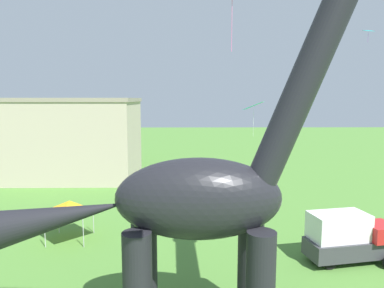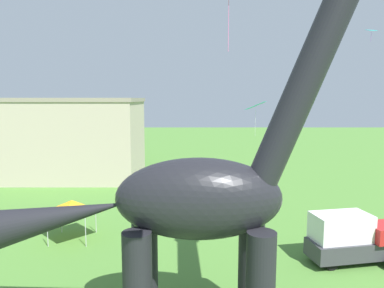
{
  "view_description": "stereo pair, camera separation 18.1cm",
  "coord_description": "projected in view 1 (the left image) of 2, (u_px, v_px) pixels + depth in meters",
  "views": [
    {
      "loc": [
        2.52,
        -9.86,
        10.43
      ],
      "look_at": [
        2.73,
        6.43,
        8.36
      ],
      "focal_mm": 33.33,
      "sensor_mm": 36.0,
      "label": 1
    },
    {
      "loc": [
        2.7,
        -9.86,
        10.43
      ],
      "look_at": [
        2.73,
        6.43,
        8.36
      ],
      "focal_mm": 33.33,
      "sensor_mm": 36.0,
      "label": 2
    }
  ],
  "objects": [
    {
      "name": "dinosaur_sculpture",
      "position": [
        196.0,
        198.0,
        15.09
      ],
      "size": [
        16.49,
        3.49,
        17.23
      ],
      "rotation": [
        0.0,
        0.0,
        -0.12
      ],
      "color": "black",
      "rests_on": "ground_plane"
    },
    {
      "name": "festival_canopy_tent",
      "position": [
        69.0,
        207.0,
        26.2
      ],
      "size": [
        3.15,
        3.15,
        3.0
      ],
      "color": "#B2B2B7",
      "rests_on": "ground_plane"
    },
    {
      "name": "background_building_block",
      "position": [
        71.0,
        138.0,
        47.26
      ],
      "size": [
        17.22,
        12.38,
        10.54
      ],
      "color": "#B7A893",
      "rests_on": "ground_plane"
    },
    {
      "name": "kite_drifting",
      "position": [
        368.0,
        31.0,
        22.37
      ],
      "size": [
        0.7,
        0.57,
        0.78
      ],
      "color": "#19B2B7"
    },
    {
      "name": "parked_box_truck",
      "position": [
        348.0,
        237.0,
        22.81
      ],
      "size": [
        5.89,
        3.09,
        3.2
      ],
      "rotation": [
        0.0,
        0.0,
        0.18
      ],
      "color": "#38383D",
      "rests_on": "ground_plane"
    },
    {
      "name": "kite_mid_right",
      "position": [
        254.0,
        106.0,
        22.42
      ],
      "size": [
        1.63,
        1.97,
        2.21
      ],
      "color": "#19B2B7"
    }
  ]
}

